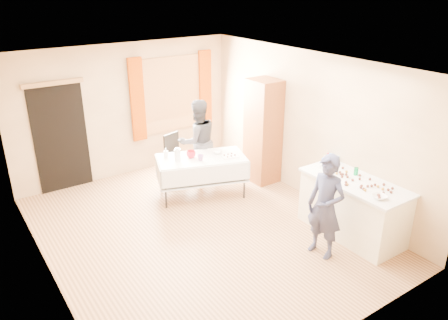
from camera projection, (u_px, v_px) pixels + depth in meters
floor at (201, 230)px, 6.94m from camera, size 4.50×5.50×0.02m
ceiling at (197, 65)px, 5.93m from camera, size 4.50×5.50×0.02m
wall_back at (126, 111)px, 8.54m from camera, size 4.50×0.02×2.60m
wall_front at (343, 240)px, 4.33m from camera, size 4.50×0.02×2.60m
wall_left at (39, 193)px, 5.26m from camera, size 0.02×5.50×2.60m
wall_right at (310, 127)px, 7.61m from camera, size 0.02×5.50×2.60m
window_frame at (172, 94)px, 8.95m from camera, size 1.32×0.06×1.52m
window_pane at (172, 94)px, 8.94m from camera, size 1.20×0.02×1.40m
curtain_left at (137, 100)px, 8.51m from camera, size 0.28×0.06×1.65m
curtain_right at (205, 89)px, 9.32m from camera, size 0.28×0.06×1.65m
doorway at (61, 138)px, 7.96m from camera, size 0.95×0.04×2.00m
door_lintel at (53, 83)px, 7.54m from camera, size 1.05×0.06×0.08m
cabinet at (263, 131)px, 8.30m from camera, size 0.50×0.60×2.00m
counter at (353, 207)px, 6.68m from camera, size 0.78×1.65×0.91m
party_table at (202, 173)px, 7.89m from camera, size 1.75×1.28×0.75m
chair at (178, 166)px, 8.59m from camera, size 0.48×0.48×0.93m
girl at (326, 207)px, 6.06m from camera, size 0.68×0.55×1.53m
woman at (198, 141)px, 8.33m from camera, size 0.94×0.81×1.63m
soda_can at (356, 171)px, 6.66m from camera, size 0.08×0.08×0.12m
mixing_bowl at (379, 197)px, 5.97m from camera, size 0.29×0.29×0.05m
foam_block at (325, 166)px, 6.90m from camera, size 0.17×0.14×0.08m
blue_basket at (331, 159)px, 7.16m from camera, size 0.35×0.28×0.08m
pitcher at (178, 155)px, 7.56m from camera, size 0.14×0.14×0.22m
cup_red at (191, 154)px, 7.73m from camera, size 0.28×0.28×0.13m
cup_rainbow at (200, 158)px, 7.61m from camera, size 0.21×0.21×0.10m
small_bowl at (218, 152)px, 7.93m from camera, size 0.23×0.23×0.05m
pastry_tray at (230, 156)px, 7.78m from camera, size 0.32×0.27×0.02m
bottle at (166, 152)px, 7.76m from camera, size 0.15×0.15×0.16m
cake_balls at (361, 183)px, 6.39m from camera, size 0.50×1.02×0.04m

